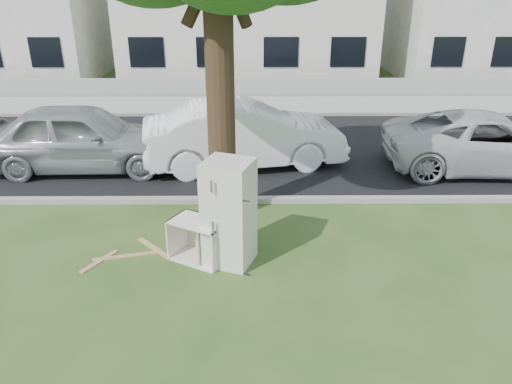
{
  "coord_description": "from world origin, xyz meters",
  "views": [
    {
      "loc": [
        0.2,
        -7.49,
        4.7
      ],
      "look_at": [
        0.26,
        0.6,
        1.08
      ],
      "focal_mm": 35.0,
      "sensor_mm": 36.0,
      "label": 1
    }
  ],
  "objects_px": {
    "car_center": "(244,134)",
    "car_right": "(490,142)",
    "cabinet": "(199,240)",
    "car_left": "(82,137)",
    "fridge": "(229,213)"
  },
  "relations": [
    {
      "from": "car_center",
      "to": "fridge",
      "type": "bearing_deg",
      "value": 166.88
    },
    {
      "from": "cabinet",
      "to": "car_left",
      "type": "relative_size",
      "value": 0.2
    },
    {
      "from": "car_left",
      "to": "fridge",
      "type": "bearing_deg",
      "value": -140.23
    },
    {
      "from": "car_center",
      "to": "car_right",
      "type": "height_order",
      "value": "car_center"
    },
    {
      "from": "fridge",
      "to": "car_right",
      "type": "bearing_deg",
      "value": 54.83
    },
    {
      "from": "cabinet",
      "to": "car_center",
      "type": "relative_size",
      "value": 0.19
    },
    {
      "from": "car_center",
      "to": "cabinet",
      "type": "bearing_deg",
      "value": 160.23
    },
    {
      "from": "car_center",
      "to": "car_right",
      "type": "xyz_separation_m",
      "value": [
        6.2,
        -0.29,
        -0.12
      ]
    },
    {
      "from": "fridge",
      "to": "car_left",
      "type": "distance_m",
      "value": 5.94
    },
    {
      "from": "fridge",
      "to": "cabinet",
      "type": "bearing_deg",
      "value": -166.14
    },
    {
      "from": "fridge",
      "to": "car_right",
      "type": "height_order",
      "value": "fridge"
    },
    {
      "from": "cabinet",
      "to": "car_right",
      "type": "relative_size",
      "value": 0.18
    },
    {
      "from": "cabinet",
      "to": "car_center",
      "type": "bearing_deg",
      "value": 110.62
    },
    {
      "from": "car_center",
      "to": "car_left",
      "type": "distance_m",
      "value": 4.09
    },
    {
      "from": "car_right",
      "to": "fridge",
      "type": "bearing_deg",
      "value": 126.94
    }
  ]
}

